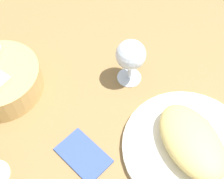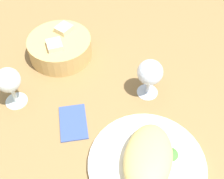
% 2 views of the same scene
% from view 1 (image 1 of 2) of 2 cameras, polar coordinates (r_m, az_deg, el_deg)
% --- Properties ---
extents(ground_plane, '(1.40, 1.40, 0.02)m').
position_cam_1_polar(ground_plane, '(0.68, -0.76, -7.99)').
color(ground_plane, olive).
extents(plate, '(0.28, 0.28, 0.01)m').
position_cam_1_polar(plate, '(0.67, 14.15, -10.55)').
color(plate, white).
rests_on(plate, ground_plane).
extents(omelette, '(0.18, 0.11, 0.05)m').
position_cam_1_polar(omelette, '(0.64, 14.72, -9.34)').
color(omelette, '#D1B767').
rests_on(omelette, plate).
extents(lettuce_garnish, '(0.04, 0.04, 0.01)m').
position_cam_1_polar(lettuce_garnish, '(0.69, 16.46, -6.07)').
color(lettuce_garnish, '#477E36').
rests_on(lettuce_garnish, plate).
extents(wine_glass_near, '(0.07, 0.07, 0.12)m').
position_cam_1_polar(wine_glass_near, '(0.69, 3.50, 6.22)').
color(wine_glass_near, silver).
rests_on(wine_glass_near, ground_plane).
extents(folded_napkin, '(0.13, 0.11, 0.01)m').
position_cam_1_polar(folded_napkin, '(0.65, -5.40, -12.06)').
color(folded_napkin, '#364D97').
rests_on(folded_napkin, ground_plane).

